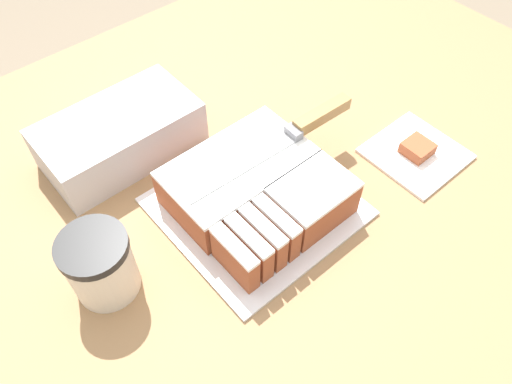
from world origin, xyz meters
The scene contains 9 objects.
ground_plane centered at (0.00, 0.00, 0.00)m, with size 8.00×8.00×0.00m, color #7F705B.
countertop centered at (0.00, 0.00, 0.47)m, with size 1.40×1.10×0.93m.
cake_board centered at (-0.07, -0.04, 0.94)m, with size 0.28×0.28×0.01m.
cake centered at (-0.06, -0.04, 0.98)m, with size 0.23×0.23×0.07m.
knife centered at (0.06, -0.02, 1.02)m, with size 0.33×0.04×0.02m.
coffee_cup centered at (-0.32, -0.01, 0.99)m, with size 0.10×0.10×0.11m.
paper_napkin centered at (0.23, -0.14, 0.94)m, with size 0.15×0.15×0.01m.
brownie centered at (0.23, -0.14, 0.95)m, with size 0.05×0.05×0.02m.
storage_box centered at (-0.16, 0.20, 0.98)m, with size 0.27×0.14×0.09m.
Camera 1 is at (-0.38, -0.41, 1.59)m, focal length 35.00 mm.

